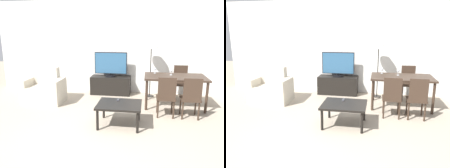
# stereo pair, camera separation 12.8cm
# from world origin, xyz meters

# --- Properties ---
(ground_plane) EXTENTS (18.00, 18.00, 0.00)m
(ground_plane) POSITION_xyz_m (0.00, 0.00, 0.00)
(ground_plane) COLOR tan
(wall_back) EXTENTS (7.51, 0.06, 2.70)m
(wall_back) POSITION_xyz_m (0.00, 3.42, 1.35)
(wall_back) COLOR white
(wall_back) RESTS_ON ground_plane
(armchair) EXTENTS (1.01, 0.68, 0.89)m
(armchair) POSITION_xyz_m (-1.76, 2.09, 0.32)
(armchair) COLOR beige
(armchair) RESTS_ON ground_plane
(tv_stand) EXTENTS (1.15, 0.47, 0.53)m
(tv_stand) POSITION_xyz_m (-0.16, 3.11, 0.26)
(tv_stand) COLOR black
(tv_stand) RESTS_ON ground_plane
(tv) EXTENTS (0.94, 0.32, 0.70)m
(tv) POSITION_xyz_m (-0.16, 3.11, 0.88)
(tv) COLOR black
(tv) RESTS_ON tv_stand
(coffee_table) EXTENTS (0.86, 0.72, 0.44)m
(coffee_table) POSITION_xyz_m (0.36, 0.96, 0.39)
(coffee_table) COLOR black
(coffee_table) RESTS_ON ground_plane
(dining_table) EXTENTS (1.45, 0.89, 0.76)m
(dining_table) POSITION_xyz_m (1.55, 2.28, 0.68)
(dining_table) COLOR #38281E
(dining_table) RESTS_ON ground_plane
(dining_chair_near) EXTENTS (0.40, 0.40, 0.90)m
(dining_chair_near) POSITION_xyz_m (1.30, 1.52, 0.49)
(dining_chair_near) COLOR #38281E
(dining_chair_near) RESTS_ON ground_plane
(dining_chair_far) EXTENTS (0.40, 0.40, 0.90)m
(dining_chair_far) POSITION_xyz_m (1.80, 3.03, 0.49)
(dining_chair_far) COLOR #38281E
(dining_chair_far) RESTS_ON ground_plane
(dining_chair_near_right) EXTENTS (0.40, 0.40, 0.90)m
(dining_chair_near_right) POSITION_xyz_m (1.80, 1.52, 0.49)
(dining_chair_near_right) COLOR #38281E
(dining_chair_near_right) RESTS_ON ground_plane
(floor_lamp) EXTENTS (0.39, 0.39, 1.62)m
(floor_lamp) POSITION_xyz_m (0.97, 3.03, 1.43)
(floor_lamp) COLOR black
(floor_lamp) RESTS_ON ground_plane
(remote_primary) EXTENTS (0.04, 0.15, 0.02)m
(remote_primary) POSITION_xyz_m (0.31, 1.17, 0.45)
(remote_primary) COLOR #38383D
(remote_primary) RESTS_ON coffee_table
(wine_glass_left) EXTENTS (0.07, 0.07, 0.15)m
(wine_glass_left) POSITION_xyz_m (1.47, 2.40, 0.86)
(wine_glass_left) COLOR silver
(wine_glass_left) RESTS_ON dining_table
(wine_glass_center) EXTENTS (0.07, 0.07, 0.15)m
(wine_glass_center) POSITION_xyz_m (1.08, 2.56, 0.86)
(wine_glass_center) COLOR silver
(wine_glass_center) RESTS_ON dining_table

